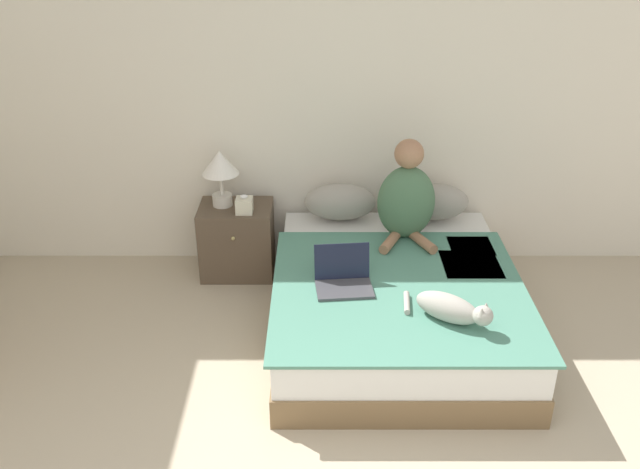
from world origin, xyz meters
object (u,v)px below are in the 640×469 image
(cat_tabby, at_px, (450,308))
(table_lamp, at_px, (219,167))
(bed, at_px, (393,302))
(pillow_far, at_px, (431,202))
(laptop_open, at_px, (342,279))
(person_sitting, at_px, (405,198))
(nightstand, at_px, (236,240))
(tissue_box, at_px, (243,205))
(pillow_near, at_px, (339,202))

(cat_tabby, height_order, table_lamp, table_lamp)
(bed, bearing_deg, pillow_far, 67.01)
(pillow_far, height_order, laptop_open, pillow_far)
(bed, xyz_separation_m, table_lamp, (-1.22, 0.80, 0.64))
(person_sitting, height_order, nightstand, person_sitting)
(table_lamp, bearing_deg, person_sitting, -12.21)
(person_sitting, bearing_deg, table_lamp, 167.79)
(bed, height_order, cat_tabby, cat_tabby)
(person_sitting, distance_m, tissue_box, 1.17)
(bed, xyz_separation_m, laptop_open, (-0.35, -0.16, 0.27))
(cat_tabby, relative_size, nightstand, 0.85)
(pillow_near, xyz_separation_m, tissue_box, (-0.70, -0.14, 0.04))
(laptop_open, bearing_deg, pillow_near, 84.41)
(bed, height_order, laptop_open, laptop_open)
(pillow_near, bearing_deg, table_lamp, -178.98)
(pillow_far, distance_m, laptop_open, 1.20)
(pillow_near, height_order, nightstand, pillow_near)
(bed, xyz_separation_m, cat_tabby, (0.26, -0.54, 0.30))
(bed, relative_size, laptop_open, 5.19)
(laptop_open, bearing_deg, nightstand, 124.41)
(table_lamp, relative_size, tissue_box, 3.04)
(laptop_open, bearing_deg, person_sitting, 50.54)
(nightstand, height_order, tissue_box, tissue_box)
(pillow_near, relative_size, table_lamp, 1.25)
(bed, height_order, person_sitting, person_sitting)
(bed, height_order, pillow_far, pillow_far)
(pillow_far, xyz_separation_m, cat_tabby, (-0.09, -1.36, -0.06))
(nightstand, distance_m, tissue_box, 0.36)
(person_sitting, height_order, tissue_box, person_sitting)
(pillow_near, distance_m, tissue_box, 0.71)
(pillow_near, bearing_deg, cat_tabby, -66.04)
(laptop_open, height_order, table_lamp, table_lamp)
(person_sitting, bearing_deg, nightstand, 168.24)
(bed, distance_m, nightstand, 1.36)
(person_sitting, height_order, table_lamp, person_sitting)
(table_lamp, height_order, tissue_box, table_lamp)
(bed, relative_size, cat_tabby, 4.12)
(pillow_near, relative_size, laptop_open, 1.43)
(nightstand, xyz_separation_m, table_lamp, (-0.09, 0.03, 0.58))
(pillow_near, xyz_separation_m, pillow_far, (0.69, 0.00, 0.00))
(nightstand, bearing_deg, bed, -34.27)
(pillow_far, relative_size, cat_tabby, 1.13)
(person_sitting, relative_size, laptop_open, 1.95)
(cat_tabby, relative_size, table_lamp, 1.11)
(tissue_box, bearing_deg, table_lamp, 144.13)
(person_sitting, bearing_deg, cat_tabby, -81.89)
(person_sitting, xyz_separation_m, laptop_open, (-0.46, -0.67, -0.26))
(bed, distance_m, table_lamp, 1.59)
(cat_tabby, bearing_deg, laptop_open, -176.99)
(pillow_near, distance_m, laptop_open, 0.98)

